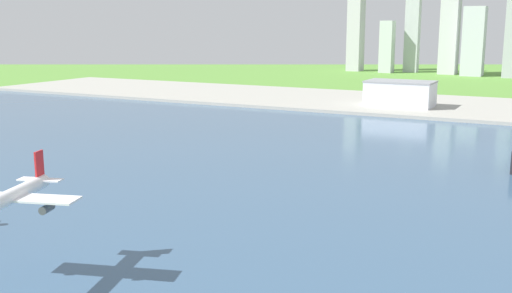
# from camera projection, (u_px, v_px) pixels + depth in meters

# --- Properties ---
(ground_plane) EXTENTS (2400.00, 2400.00, 0.00)m
(ground_plane) POSITION_uv_depth(u_px,v_px,m) (365.00, 152.00, 311.59)
(ground_plane) COLOR #599138
(water_bay) EXTENTS (840.00, 360.00, 0.15)m
(water_bay) POSITION_uv_depth(u_px,v_px,m) (322.00, 177.00, 259.33)
(water_bay) COLOR #385675
(water_bay) RESTS_ON ground
(industrial_pier) EXTENTS (840.00, 140.00, 2.50)m
(industrial_pier) POSITION_uv_depth(u_px,v_px,m) (440.00, 106.00, 476.82)
(industrial_pier) COLOR #A3A197
(industrial_pier) RESTS_ON ground
(airplane_landing) EXTENTS (33.44, 36.35, 12.06)m
(airplane_landing) POSITION_uv_depth(u_px,v_px,m) (9.00, 198.00, 148.02)
(airplane_landing) COLOR white
(warehouse_main) EXTENTS (50.20, 30.41, 19.33)m
(warehouse_main) POSITION_uv_depth(u_px,v_px,m) (400.00, 93.00, 464.98)
(warehouse_main) COLOR silver
(warehouse_main) RESTS_ON industrial_pier
(distant_skyline) EXTENTS (359.68, 61.86, 152.95)m
(distant_skyline) POSITION_uv_depth(u_px,v_px,m) (497.00, 30.00, 758.90)
(distant_skyline) COLOR #B8B5BD
(distant_skyline) RESTS_ON ground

